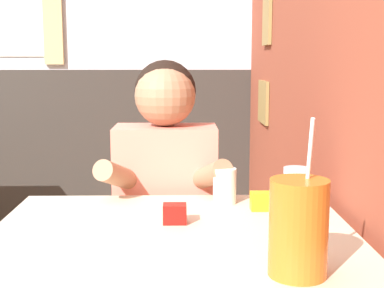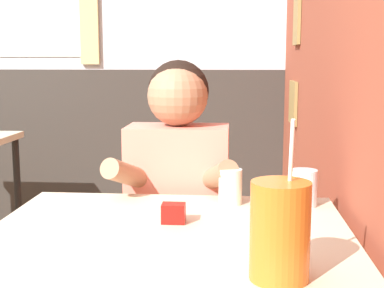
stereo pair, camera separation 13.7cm
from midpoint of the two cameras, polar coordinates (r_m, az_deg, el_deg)
brick_wall_right at (r=2.25m, az=9.79°, el=13.65°), size 0.08×4.56×2.70m
back_wall at (r=3.65m, az=-17.69°, el=11.59°), size 5.79×0.09×2.70m
main_table at (r=1.29m, az=-5.27°, el=-13.25°), size 0.90×0.84×0.75m
person_seated at (r=1.85m, az=-4.94°, el=-8.36°), size 0.42×0.40×1.16m
cocktail_pitcher at (r=1.04m, az=7.58°, el=-8.89°), size 0.11×0.11×0.31m
glass_near_pitcher at (r=1.58m, az=8.63°, el=-4.40°), size 0.08×0.08×0.10m
glass_center at (r=1.56m, az=0.98°, el=-4.51°), size 0.07×0.07×0.10m
condiment_ketchup at (r=1.38m, az=-4.73°, el=-7.46°), size 0.06×0.04×0.05m
condiment_mustard at (r=1.50m, az=4.80°, el=-6.13°), size 0.06×0.04×0.05m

